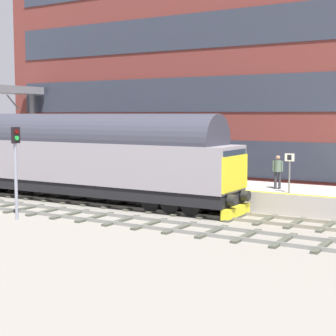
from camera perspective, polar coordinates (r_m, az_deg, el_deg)
The scene contains 9 objects.
ground_plane at distance 26.71m, azimuth -0.65°, elevation -4.39°, with size 140.00×140.00×0.00m, color gray.
track_main at distance 26.70m, azimuth -0.65°, elevation -4.28°, with size 2.50×60.00×0.15m.
track_adjacent_west at distance 23.94m, azimuth -4.90°, elevation -5.46°, with size 2.50×60.00×0.15m.
station_platform at distance 29.72m, azimuth 2.99°, elevation -2.40°, with size 4.00×44.00×1.01m.
station_building at distance 35.90m, azimuth 4.98°, elevation 10.23°, with size 5.63×30.46×15.07m.
diesel_locomotive at distance 29.87m, azimuth -10.27°, elevation 1.39°, with size 2.74×19.85×4.68m.
signal_post_near at distance 24.83m, azimuth -15.61°, elevation 0.63°, with size 0.44×0.22×4.10m.
platform_number_sign at distance 25.82m, azimuth 12.56°, elevation 0.13°, with size 0.10×0.44×1.84m.
waiting_passenger at distance 27.20m, azimuth 11.38°, elevation -0.09°, with size 0.43×0.49×1.64m.
Camera 1 is at (-22.40, -13.78, 4.65)m, focal length 58.40 mm.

